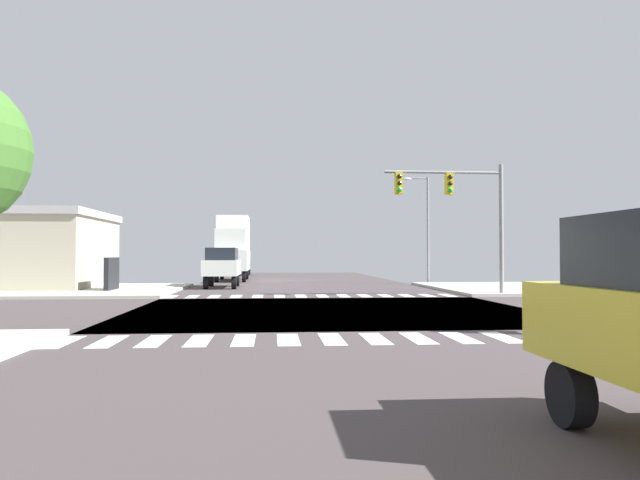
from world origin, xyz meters
TOP-DOWN VIEW (x-y plane):
  - ground at (0.00, 0.00)m, footprint 90.00×90.00m
  - sidewalk_corner_ne at (13.00, 12.00)m, footprint 12.00×12.00m
  - sidewalk_corner_nw at (-13.00, 12.00)m, footprint 12.00×12.00m
  - crosswalk_near at (-0.25, -7.30)m, footprint 13.50×2.00m
  - crosswalk_far at (-0.25, 7.30)m, footprint 13.50×2.00m
  - traffic_signal_mast at (6.52, 6.79)m, footprint 5.70×0.55m
  - street_lamp at (7.97, 18.46)m, footprint 1.78×0.32m
  - sedan_nearside_1 at (-5.00, 37.21)m, footprint 1.80×4.30m
  - box_truck_queued_1 at (-5.00, 24.87)m, footprint 2.40×7.20m
  - suv_leading_1 at (-5.00, 14.99)m, footprint 1.96×4.60m

SIDE VIEW (x-z plane):
  - ground at x=0.00m, z-range -0.05..0.00m
  - crosswalk_near at x=-0.25m, z-range 0.00..0.01m
  - crosswalk_far at x=-0.25m, z-range 0.00..0.01m
  - sidewalk_corner_ne at x=13.00m, z-range 0.00..0.14m
  - sidewalk_corner_nw at x=-13.00m, z-range 0.00..0.14m
  - sedan_nearside_1 at x=-5.00m, z-range 0.18..2.06m
  - suv_leading_1 at x=-5.00m, z-range 0.22..2.56m
  - box_truck_queued_1 at x=-5.00m, z-range 0.14..4.99m
  - street_lamp at x=7.97m, z-range 0.76..7.87m
  - traffic_signal_mast at x=6.52m, z-range 1.46..7.67m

